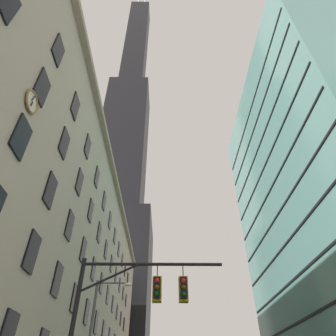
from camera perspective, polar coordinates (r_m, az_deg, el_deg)
station_building at (r=41.20m, az=-22.25°, el=-18.42°), size 14.23×69.09×27.53m
dark_skyscraper at (r=114.47m, az=-9.23°, el=-1.15°), size 25.77×25.77×235.39m
traffic_signal_mast at (r=13.68m, az=-6.16°, el=-25.01°), size 6.48×0.63×6.56m
street_lamppost at (r=21.05m, az=-13.82°, el=-28.73°), size 2.42×0.32×7.76m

